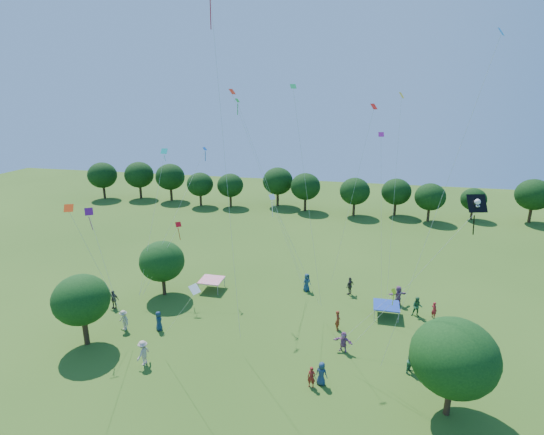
{
  "coord_description": "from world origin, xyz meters",
  "views": [
    {
      "loc": [
        5.94,
        -12.16,
        19.0
      ],
      "look_at": [
        0.0,
        14.0,
        11.0
      ],
      "focal_mm": 28.0,
      "sensor_mm": 36.0,
      "label": 1
    }
  ],
  "objects_px": {
    "near_tree_east": "(454,357)",
    "tent_blue": "(386,305)",
    "pirate_kite": "(472,209)",
    "red_high_kite": "(215,48)",
    "near_tree_north": "(162,261)",
    "near_tree_west": "(81,300)",
    "tent_red_stripe": "(211,280)"
  },
  "relations": [
    {
      "from": "tent_red_stripe",
      "to": "red_high_kite",
      "type": "distance_m",
      "value": 22.28
    },
    {
      "from": "tent_blue",
      "to": "near_tree_east",
      "type": "bearing_deg",
      "value": -73.84
    },
    {
      "from": "near_tree_east",
      "to": "tent_red_stripe",
      "type": "bearing_deg",
      "value": 147.3
    },
    {
      "from": "near_tree_east",
      "to": "pirate_kite",
      "type": "distance_m",
      "value": 8.88
    },
    {
      "from": "near_tree_north",
      "to": "tent_red_stripe",
      "type": "height_order",
      "value": "near_tree_north"
    },
    {
      "from": "near_tree_east",
      "to": "pirate_kite",
      "type": "height_order",
      "value": "pirate_kite"
    },
    {
      "from": "near_tree_east",
      "to": "tent_blue",
      "type": "relative_size",
      "value": 2.87
    },
    {
      "from": "tent_red_stripe",
      "to": "near_tree_west",
      "type": "bearing_deg",
      "value": -119.0
    },
    {
      "from": "pirate_kite",
      "to": "red_high_kite",
      "type": "relative_size",
      "value": 0.48
    },
    {
      "from": "near_tree_west",
      "to": "pirate_kite",
      "type": "relative_size",
      "value": 0.47
    },
    {
      "from": "near_tree_north",
      "to": "tent_red_stripe",
      "type": "distance_m",
      "value": 5.2
    },
    {
      "from": "near_tree_east",
      "to": "tent_blue",
      "type": "xyz_separation_m",
      "value": [
        -3.29,
        11.36,
        -2.97
      ]
    },
    {
      "from": "near_tree_west",
      "to": "pirate_kite",
      "type": "distance_m",
      "value": 27.82
    },
    {
      "from": "near_tree_north",
      "to": "pirate_kite",
      "type": "height_order",
      "value": "pirate_kite"
    },
    {
      "from": "near_tree_east",
      "to": "near_tree_west",
      "type": "bearing_deg",
      "value": 176.15
    },
    {
      "from": "near_tree_west",
      "to": "tent_blue",
      "type": "relative_size",
      "value": 2.61
    },
    {
      "from": "near_tree_east",
      "to": "red_high_kite",
      "type": "relative_size",
      "value": 0.25
    },
    {
      "from": "near_tree_west",
      "to": "red_high_kite",
      "type": "relative_size",
      "value": 0.22
    },
    {
      "from": "near_tree_west",
      "to": "tent_red_stripe",
      "type": "relative_size",
      "value": 2.61
    },
    {
      "from": "near_tree_west",
      "to": "near_tree_east",
      "type": "bearing_deg",
      "value": -3.85
    },
    {
      "from": "near_tree_north",
      "to": "pirate_kite",
      "type": "xyz_separation_m",
      "value": [
        24.25,
        -10.12,
        9.38
      ]
    },
    {
      "from": "pirate_kite",
      "to": "tent_red_stripe",
      "type": "bearing_deg",
      "value": 148.91
    },
    {
      "from": "red_high_kite",
      "to": "tent_blue",
      "type": "bearing_deg",
      "value": 23.09
    },
    {
      "from": "near_tree_north",
      "to": "near_tree_east",
      "type": "height_order",
      "value": "near_tree_east"
    },
    {
      "from": "pirate_kite",
      "to": "red_high_kite",
      "type": "height_order",
      "value": "red_high_kite"
    },
    {
      "from": "near_tree_west",
      "to": "near_tree_north",
      "type": "distance_m",
      "value": 9.35
    },
    {
      "from": "near_tree_north",
      "to": "near_tree_west",
      "type": "bearing_deg",
      "value": -102.66
    },
    {
      "from": "near_tree_north",
      "to": "tent_red_stripe",
      "type": "bearing_deg",
      "value": 26.07
    },
    {
      "from": "near_tree_west",
      "to": "tent_red_stripe",
      "type": "bearing_deg",
      "value": 61.0
    },
    {
      "from": "tent_red_stripe",
      "to": "red_high_kite",
      "type": "height_order",
      "value": "red_high_kite"
    },
    {
      "from": "near_tree_west",
      "to": "pirate_kite",
      "type": "height_order",
      "value": "pirate_kite"
    },
    {
      "from": "near_tree_east",
      "to": "near_tree_north",
      "type": "bearing_deg",
      "value": 155.8
    }
  ]
}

